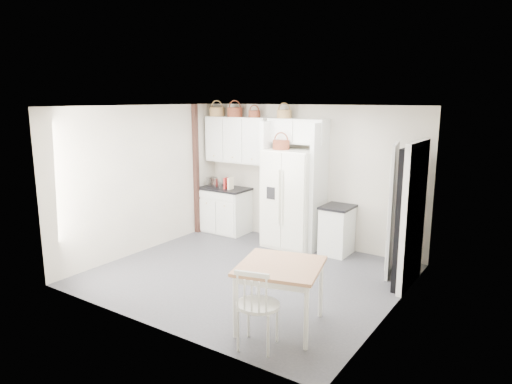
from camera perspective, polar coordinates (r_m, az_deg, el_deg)
The scene contains 27 objects.
floor at distance 7.27m, azimuth -1.03°, elevation -10.30°, with size 4.50×4.50×0.00m, color #363637.
ceiling at distance 6.74m, azimuth -1.12°, elevation 10.67°, with size 4.50×4.50×0.00m, color white.
wall_back at distance 8.57m, azimuth 6.59°, elevation 2.08°, with size 4.50×4.50×0.00m, color #AEA595.
wall_left at distance 8.35m, azimuth -13.85°, elevation 1.56°, with size 4.00×4.00×0.00m, color #AEA595.
wall_right at distance 5.93m, azimuth 17.10°, elevation -2.70°, with size 4.00×4.00×0.00m, color #AEA595.
refrigerator at distance 8.42m, azimuth 4.54°, elevation -0.81°, with size 0.93×0.75×1.81m, color white.
base_cab_left at distance 9.42m, azimuth -3.84°, elevation -2.33°, with size 0.96×0.60×0.89m, color white.
base_cab_right at distance 8.20m, azimuth 10.08°, elevation -4.82°, with size 0.47×0.57×0.83m, color white.
dining_table at distance 5.61m, azimuth 3.02°, elevation -12.80°, with size 0.95×0.95×0.79m, color #995B38.
windsor_chair at distance 5.14m, azimuth 0.23°, elevation -13.93°, with size 0.49×0.44×1.00m, color white.
counter_left at distance 9.32m, azimuth -3.88°, elevation 0.43°, with size 1.00×0.64×0.04m, color black.
counter_right at distance 8.09m, azimuth 10.19°, elevation -1.86°, with size 0.51×0.60×0.04m, color black.
toaster at distance 9.38m, azimuth -5.29°, elevation 1.24°, with size 0.29×0.17×0.20m, color silver.
cookbook_red at distance 9.18m, azimuth -3.78°, elevation 1.11°, with size 0.03×0.15×0.23m, color #AB2321.
cookbook_cream at distance 9.11m, azimuth -3.20°, elevation 1.07°, with size 0.03×0.16×0.24m, color #F8E4BD.
basket_upper_a at distance 9.42m, azimuth -4.91°, elevation 9.94°, with size 0.32×0.32×0.18m, color olive.
basket_upper_b at distance 9.14m, azimuth -2.66°, elevation 9.94°, with size 0.31×0.31×0.19m, color maroon.
basket_upper_c at distance 8.88m, azimuth -0.22°, elevation 9.73°, with size 0.23×0.23×0.13m, color maroon.
basket_bridge_a at distance 8.52m, azimuth 3.54°, elevation 9.71°, with size 0.28×0.28×0.16m, color olive.
basket_fridge_a at distance 8.27m, azimuth 3.15°, elevation 5.92°, with size 0.31×0.31×0.17m, color maroon.
upper_cabinet at distance 9.13m, azimuth -2.26°, elevation 6.53°, with size 1.40×0.34×0.90m, color white.
bridge_cabinet at distance 8.40m, azimuth 5.27°, elevation 7.58°, with size 1.12×0.34×0.45m, color white.
fridge_panel_left at distance 8.66m, azimuth 1.77°, elevation 1.24°, with size 0.08×0.60×2.30m, color white.
fridge_panel_right at distance 8.18m, azimuth 7.84°, elevation 0.51°, with size 0.08×0.60×2.30m, color white.
trim_post at distance 9.27m, azimuth -7.49°, elevation 2.78°, with size 0.09×0.09×2.60m, color black.
doorway_void at distance 6.95m, azimuth 18.67°, elevation -3.05°, with size 0.18×0.85×2.05m, color black.
door_slab at distance 7.36m, azimuth 16.67°, elevation -2.13°, with size 0.80×0.04×2.05m, color white.
Camera 1 is at (3.85, -5.53, 2.72)m, focal length 32.00 mm.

